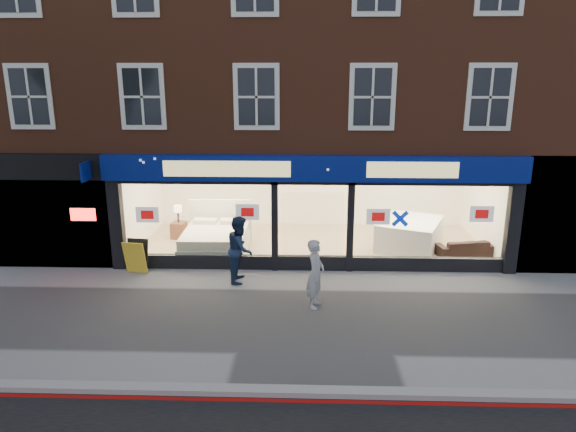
{
  "coord_description": "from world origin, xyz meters",
  "views": [
    {
      "loc": [
        -0.23,
        -10.65,
        5.31
      ],
      "look_at": [
        -0.66,
        2.5,
        1.73
      ],
      "focal_mm": 32.0,
      "sensor_mm": 36.0,
      "label": 1
    }
  ],
  "objects_px": {
    "sofa": "(464,247)",
    "a_board": "(136,256)",
    "mattress_stack": "(410,233)",
    "pedestrian_blue": "(240,249)",
    "display_bed": "(216,239)",
    "pedestrian_grey": "(315,274)"
  },
  "relations": [
    {
      "from": "sofa",
      "to": "a_board",
      "type": "distance_m",
      "value": 9.62
    },
    {
      "from": "mattress_stack",
      "to": "pedestrian_blue",
      "type": "relative_size",
      "value": 1.5
    },
    {
      "from": "display_bed",
      "to": "sofa",
      "type": "height_order",
      "value": "display_bed"
    },
    {
      "from": "display_bed",
      "to": "mattress_stack",
      "type": "distance_m",
      "value": 6.08
    },
    {
      "from": "pedestrian_grey",
      "to": "pedestrian_blue",
      "type": "relative_size",
      "value": 0.93
    },
    {
      "from": "pedestrian_blue",
      "to": "display_bed",
      "type": "bearing_deg",
      "value": 26.81
    },
    {
      "from": "a_board",
      "to": "pedestrian_grey",
      "type": "height_order",
      "value": "pedestrian_grey"
    },
    {
      "from": "display_bed",
      "to": "pedestrian_blue",
      "type": "xyz_separation_m",
      "value": [
        1.03,
        -2.14,
        0.41
      ]
    },
    {
      "from": "pedestrian_grey",
      "to": "pedestrian_blue",
      "type": "height_order",
      "value": "pedestrian_blue"
    },
    {
      "from": "a_board",
      "to": "pedestrian_grey",
      "type": "xyz_separation_m",
      "value": [
        4.94,
        -2.03,
        0.36
      ]
    },
    {
      "from": "display_bed",
      "to": "pedestrian_blue",
      "type": "relative_size",
      "value": 1.36
    },
    {
      "from": "sofa",
      "to": "a_board",
      "type": "height_order",
      "value": "a_board"
    },
    {
      "from": "a_board",
      "to": "sofa",
      "type": "bearing_deg",
      "value": 16.43
    },
    {
      "from": "pedestrian_grey",
      "to": "display_bed",
      "type": "bearing_deg",
      "value": 52.41
    },
    {
      "from": "pedestrian_grey",
      "to": "sofa",
      "type": "bearing_deg",
      "value": -38.88
    },
    {
      "from": "display_bed",
      "to": "mattress_stack",
      "type": "bearing_deg",
      "value": 4.82
    },
    {
      "from": "a_board",
      "to": "pedestrian_blue",
      "type": "bearing_deg",
      "value": -1.56
    },
    {
      "from": "mattress_stack",
      "to": "pedestrian_grey",
      "type": "xyz_separation_m",
      "value": [
        -3.06,
        -4.3,
        0.31
      ]
    },
    {
      "from": "a_board",
      "to": "display_bed",
      "type": "bearing_deg",
      "value": 48.0
    },
    {
      "from": "mattress_stack",
      "to": "a_board",
      "type": "height_order",
      "value": "mattress_stack"
    },
    {
      "from": "display_bed",
      "to": "pedestrian_grey",
      "type": "bearing_deg",
      "value": -51.83
    },
    {
      "from": "pedestrian_grey",
      "to": "pedestrian_blue",
      "type": "bearing_deg",
      "value": 65.01
    }
  ]
}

